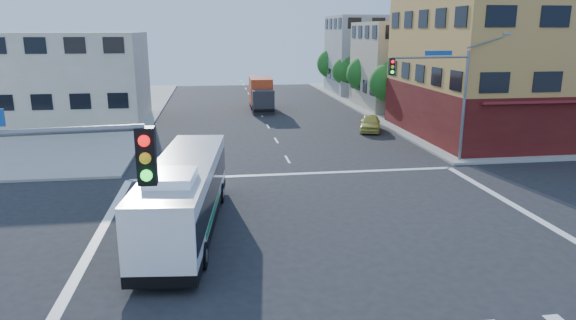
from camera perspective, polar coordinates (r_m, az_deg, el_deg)
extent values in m
plane|color=black|center=(21.27, 5.01, -8.46)|extent=(120.00, 120.00, 0.00)
cube|color=gray|center=(67.53, 27.90, 5.70)|extent=(50.00, 50.00, 0.15)
cube|color=#C18445|center=(44.94, 25.50, 11.38)|extent=(18.00, 15.00, 14.00)
cube|color=#571713|center=(45.35, 24.83, 5.09)|extent=(18.09, 15.08, 4.00)
cube|color=tan|center=(57.43, 14.10, 10.14)|extent=(12.00, 10.00, 9.00)
cube|color=#A0A09B|center=(70.55, 9.80, 11.45)|extent=(12.00, 10.00, 10.00)
cube|color=beige|center=(50.78, -22.59, 8.44)|extent=(12.00, 10.00, 8.00)
cylinder|color=slate|center=(33.95, 18.95, 5.53)|extent=(0.18, 0.18, 7.00)
cylinder|color=slate|center=(32.36, 15.58, 10.92)|extent=(5.01, 0.62, 0.12)
cube|color=black|center=(31.24, 11.43, 10.13)|extent=(0.32, 0.30, 1.00)
sphere|color=#FF0C0C|center=(31.06, 11.57, 10.66)|extent=(0.20, 0.20, 0.20)
sphere|color=yellow|center=(31.08, 11.54, 10.11)|extent=(0.20, 0.20, 0.20)
sphere|color=#19FF33|center=(31.10, 11.51, 9.56)|extent=(0.20, 0.20, 0.20)
cube|color=#154895|center=(32.60, 16.39, 11.33)|extent=(1.80, 0.22, 0.28)
cube|color=gray|center=(35.05, 23.10, 12.83)|extent=(0.50, 0.22, 0.14)
cube|color=black|center=(9.10, -15.46, 0.44)|extent=(0.32, 0.30, 1.00)
sphere|color=#FF0C0C|center=(8.87, -15.71, 2.06)|extent=(0.20, 0.20, 0.20)
sphere|color=yellow|center=(8.93, -15.59, 0.18)|extent=(0.20, 0.20, 0.20)
sphere|color=#19FF33|center=(9.01, -15.46, -1.67)|extent=(0.20, 0.20, 0.20)
cylinder|color=#3B2515|center=(50.38, 10.91, 5.74)|extent=(0.28, 0.28, 1.92)
sphere|color=#1F5B1A|center=(50.09, 11.04, 8.46)|extent=(3.60, 3.60, 3.60)
sphere|color=#1F5B1A|center=(49.86, 11.65, 9.44)|extent=(2.52, 2.52, 2.52)
cylinder|color=#3B2515|center=(57.92, 8.34, 6.96)|extent=(0.28, 0.28, 1.99)
sphere|color=#1F5B1A|center=(57.66, 8.43, 9.44)|extent=(3.80, 3.80, 3.80)
sphere|color=#1F5B1A|center=(57.42, 8.94, 10.36)|extent=(2.66, 2.66, 2.66)
cylinder|color=#3B2515|center=(65.58, 6.35, 7.82)|extent=(0.28, 0.28, 1.89)
sphere|color=#1F5B1A|center=(65.37, 6.41, 9.82)|extent=(3.40, 3.40, 3.40)
sphere|color=#1F5B1A|center=(65.12, 6.85, 10.54)|extent=(2.38, 2.38, 2.38)
cylinder|color=#3B2515|center=(73.30, 4.78, 8.58)|extent=(0.28, 0.28, 2.03)
sphere|color=#1F5B1A|center=(73.09, 4.82, 10.62)|extent=(4.00, 4.00, 4.00)
sphere|color=#1F5B1A|center=(72.83, 5.21, 11.39)|extent=(2.80, 2.80, 2.80)
cube|color=black|center=(22.01, -11.22, -6.47)|extent=(3.53, 11.35, 0.42)
cube|color=white|center=(21.64, -11.36, -3.65)|extent=(3.51, 11.33, 2.65)
cube|color=black|center=(21.59, -11.38, -3.24)|extent=(3.52, 11.00, 1.16)
cube|color=black|center=(26.87, -9.59, 0.10)|extent=(2.17, 0.28, 1.25)
cube|color=#E5590C|center=(26.69, -9.66, 2.05)|extent=(1.77, 0.23, 0.26)
cube|color=white|center=(21.29, -11.53, -0.40)|extent=(3.44, 11.10, 0.11)
cube|color=white|center=(18.58, -12.89, -1.90)|extent=(1.86, 2.20, 0.33)
cube|color=#037432|center=(21.64, -14.60, -5.71)|extent=(0.55, 5.08, 0.26)
cube|color=#037432|center=(21.26, -8.27, -5.75)|extent=(0.55, 5.08, 0.26)
cylinder|color=black|center=(25.52, -12.49, -3.68)|extent=(0.38, 0.99, 0.97)
cylinder|color=#99999E|center=(25.54, -12.77, -3.68)|extent=(0.09, 0.48, 0.48)
cylinder|color=black|center=(25.22, -7.51, -3.68)|extent=(0.38, 0.99, 0.97)
cylinder|color=#99999E|center=(25.21, -7.21, -3.68)|extent=(0.09, 0.48, 0.48)
cylinder|color=black|center=(19.01, -16.21, -10.28)|extent=(0.38, 0.99, 0.97)
cylinder|color=#99999E|center=(19.04, -16.59, -10.27)|extent=(0.09, 0.48, 0.48)
cylinder|color=black|center=(18.60, -9.45, -10.44)|extent=(0.38, 0.99, 0.97)
cylinder|color=#99999E|center=(18.59, -9.04, -10.44)|extent=(0.09, 0.48, 0.48)
cube|color=#2A292F|center=(51.59, -2.78, 6.44)|extent=(2.17, 2.08, 2.40)
cube|color=black|center=(50.68, -2.71, 6.72)|extent=(1.94, 0.12, 0.92)
cube|color=#C13D1B|center=(54.97, -3.07, 7.69)|extent=(2.33, 5.22, 2.77)
cube|color=black|center=(54.06, -2.97, 6.06)|extent=(2.19, 7.43, 0.28)
cylinder|color=black|center=(51.82, -3.86, 5.63)|extent=(0.28, 0.93, 0.92)
cylinder|color=black|center=(51.96, -1.72, 5.68)|extent=(0.28, 0.93, 0.92)
cylinder|color=black|center=(54.47, -4.02, 6.05)|extent=(0.28, 0.93, 0.92)
cylinder|color=black|center=(54.60, -1.98, 6.10)|extent=(0.28, 0.93, 0.92)
cylinder|color=black|center=(56.75, -4.15, 6.38)|extent=(0.28, 0.93, 0.92)
cylinder|color=black|center=(56.88, -2.19, 6.42)|extent=(0.28, 0.93, 0.92)
imported|color=#CDC352|center=(43.25, 9.13, 4.07)|extent=(2.79, 4.33, 1.37)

